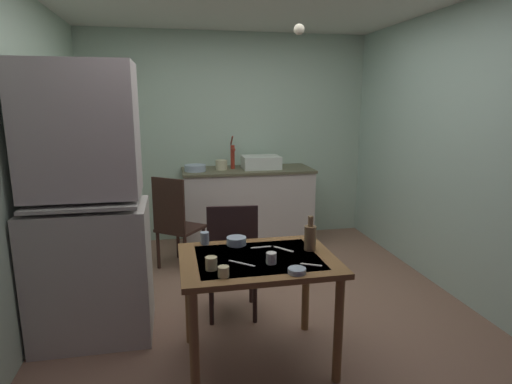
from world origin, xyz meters
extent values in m
plane|color=#8C6654|center=(0.00, 0.00, 0.00)|extent=(5.01, 5.01, 0.00)
cube|color=#B1CEB9|center=(0.00, 2.06, 1.26)|extent=(3.56, 0.10, 2.52)
cube|color=#B2CDB7|center=(-1.78, 0.00, 1.26)|extent=(0.10, 4.11, 2.52)
cube|color=#ADCBBC|center=(1.78, 0.00, 1.26)|extent=(0.10, 4.11, 2.52)
cube|color=beige|center=(-1.30, -0.13, 0.49)|extent=(0.82, 0.58, 0.99)
cube|color=beige|center=(-1.30, -0.13, 1.52)|extent=(0.75, 0.50, 0.91)
cube|color=beige|center=(-1.30, -0.16, 1.03)|extent=(0.74, 0.53, 0.02)
cube|color=beige|center=(0.17, 1.69, 0.45)|extent=(1.51, 0.60, 0.89)
cube|color=brown|center=(0.17, 1.69, 0.91)|extent=(1.54, 0.63, 0.03)
sphere|color=#2D2823|center=(-0.05, 1.37, 0.49)|extent=(0.02, 0.02, 0.02)
cube|color=silver|center=(0.34, 1.69, 1.00)|extent=(0.44, 0.34, 0.15)
cube|color=black|center=(0.34, 1.69, 1.07)|extent=(0.38, 0.28, 0.01)
cylinder|color=maroon|center=(0.01, 1.74, 1.06)|extent=(0.05, 0.05, 0.28)
cylinder|color=maroon|center=(0.01, 1.67, 1.16)|extent=(0.03, 0.12, 0.03)
cylinder|color=brown|center=(0.01, 1.80, 1.25)|extent=(0.02, 0.16, 0.12)
cylinder|color=#9EB2C6|center=(-0.44, 1.64, 0.96)|extent=(0.24, 0.24, 0.07)
cylinder|color=beige|center=(-0.13, 1.69, 0.98)|extent=(0.14, 0.14, 0.11)
cube|color=brown|center=(-0.18, -0.69, 0.72)|extent=(1.00, 0.75, 0.04)
cube|color=white|center=(-0.18, -0.69, 0.73)|extent=(0.78, 0.59, 0.00)
cylinder|color=brown|center=(-0.61, -1.00, 0.35)|extent=(0.06, 0.06, 0.70)
cylinder|color=brown|center=(0.26, -1.00, 0.35)|extent=(0.06, 0.06, 0.70)
cylinder|color=brown|center=(-0.62, -0.38, 0.35)|extent=(0.06, 0.06, 0.70)
cylinder|color=olive|center=(0.25, -0.37, 0.35)|extent=(0.06, 0.06, 0.70)
cube|color=#2E1E1B|center=(-0.26, -0.01, 0.42)|extent=(0.44, 0.44, 0.03)
cube|color=black|center=(-0.27, -0.20, 0.69)|extent=(0.38, 0.06, 0.52)
cylinder|color=#2E1E1B|center=(-0.07, 0.14, 0.20)|extent=(0.04, 0.04, 0.41)
cylinder|color=#2E1E1B|center=(-0.41, 0.17, 0.20)|extent=(0.04, 0.04, 0.41)
cylinder|color=#2E1E1B|center=(-0.10, -0.20, 0.20)|extent=(0.04, 0.04, 0.41)
cylinder|color=#2E1E1B|center=(-0.44, -0.17, 0.20)|extent=(0.04, 0.04, 0.41)
cube|color=#352019|center=(-0.64, 1.11, 0.41)|extent=(0.56, 0.56, 0.03)
cube|color=#342019|center=(-0.75, 0.96, 0.70)|extent=(0.32, 0.25, 0.55)
cylinder|color=#352019|center=(-0.40, 1.14, 0.20)|extent=(0.04, 0.04, 0.40)
cylinder|color=#352019|center=(-0.67, 1.34, 0.20)|extent=(0.04, 0.04, 0.40)
cylinder|color=#352019|center=(-0.61, 0.87, 0.20)|extent=(0.04, 0.04, 0.40)
cylinder|color=#352019|center=(-0.88, 1.07, 0.20)|extent=(0.04, 0.04, 0.40)
cylinder|color=#9EB2C6|center=(-0.01, -0.98, 0.75)|extent=(0.11, 0.11, 0.03)
cylinder|color=#9EB2C6|center=(-0.28, -0.42, 0.76)|extent=(0.14, 0.14, 0.05)
cylinder|color=#9EB2C6|center=(-0.49, -0.37, 0.78)|extent=(0.06, 0.06, 0.09)
cylinder|color=beige|center=(-0.49, -0.83, 0.77)|extent=(0.07, 0.07, 0.08)
cylinder|color=beige|center=(-0.43, -0.95, 0.76)|extent=(0.07, 0.07, 0.06)
cylinder|color=white|center=(-0.12, -0.81, 0.77)|extent=(0.06, 0.06, 0.07)
cylinder|color=olive|center=(0.19, -0.62, 0.82)|extent=(0.08, 0.08, 0.16)
cylinder|color=olive|center=(0.19, -0.62, 0.93)|extent=(0.04, 0.04, 0.07)
cube|color=silver|center=(-0.30, -0.78, 0.74)|extent=(0.15, 0.13, 0.00)
cube|color=beige|center=(0.11, -0.88, 0.74)|extent=(0.12, 0.08, 0.00)
cube|color=beige|center=(-0.12, -0.51, 0.74)|extent=(0.14, 0.03, 0.00)
cube|color=beige|center=(0.02, -0.58, 0.74)|extent=(0.11, 0.14, 0.00)
sphere|color=#F9EFCC|center=(0.26, -0.04, 2.22)|extent=(0.08, 0.08, 0.08)
camera|label=1|loc=(-0.68, -3.16, 1.71)|focal=29.40mm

